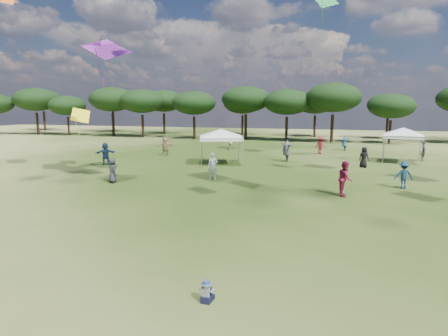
# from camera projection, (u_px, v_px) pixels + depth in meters

# --- Properties ---
(tree_line) EXTENTS (108.78, 17.63, 7.77)m
(tree_line) POSITION_uv_depth(u_px,v_px,m) (326.00, 100.00, 50.60)
(tree_line) COLOR black
(tree_line) RESTS_ON ground
(tent_left) EXTENTS (6.48, 6.48, 3.15)m
(tent_left) POSITION_uv_depth(u_px,v_px,m) (221.00, 131.00, 30.10)
(tent_left) COLOR gray
(tent_left) RESTS_ON ground
(tent_right) EXTENTS (5.99, 5.99, 3.22)m
(tent_right) POSITION_uv_depth(u_px,v_px,m) (403.00, 129.00, 30.90)
(tent_right) COLOR gray
(tent_right) RESTS_ON ground
(toddler) EXTENTS (0.38, 0.42, 0.56)m
(toddler) POSITION_uv_depth(u_px,v_px,m) (207.00, 292.00, 9.15)
(toddler) COLOR black
(toddler) RESTS_ON ground
(festival_crowd) EXTENTS (30.45, 22.52, 1.86)m
(festival_crowd) POSITION_uv_depth(u_px,v_px,m) (281.00, 153.00, 30.85)
(festival_crowd) COLOR #162F4E
(festival_crowd) RESTS_ON ground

